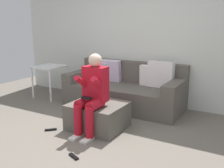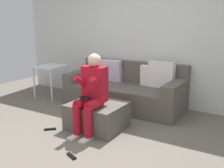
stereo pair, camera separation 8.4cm
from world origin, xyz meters
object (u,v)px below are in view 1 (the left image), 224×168
Objects in this scene: couch_sectional at (125,90)px; remote_near_ottoman at (74,156)px; ottoman at (98,116)px; remote_by_storage_bin at (51,130)px; person_seated at (92,92)px; side_table at (49,71)px.

remote_near_ottoman is (0.36, -2.05, -0.30)m from couch_sectional.
remote_by_storage_bin is at bearing -141.81° from ottoman.
couch_sectional is 12.58× the size of remote_by_storage_bin.
ottoman reaches higher than remote_near_ottoman.
remote_near_ottoman is at bearing -73.54° from person_seated.
person_seated is at bearing -20.45° from remote_by_storage_bin.
person_seated reaches higher than side_table.
ottoman is 0.69× the size of person_seated.
remote_by_storage_bin is at bearing -47.15° from side_table.
person_seated is 6.61× the size of remote_near_ottoman.
ottoman is at bearing -26.84° from side_table.
couch_sectional is at bearing 122.18° from remote_near_ottoman.
remote_by_storage_bin is (-0.42, -1.59, -0.30)m from couch_sectional.
side_table reaches higher than remote_by_storage_bin.
ottoman is 4.57× the size of remote_near_ottoman.
remote_near_ottoman is 0.99× the size of remote_by_storage_bin.
remote_by_storage_bin is at bearing -104.94° from couch_sectional.
ottoman is at bearing 126.77° from remote_near_ottoman.
couch_sectional reaches higher than side_table.
person_seated is at bearing -83.49° from couch_sectional.
ottoman is at bearing -6.13° from remote_by_storage_bin.
side_table is at bearing 88.53° from remote_by_storage_bin.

